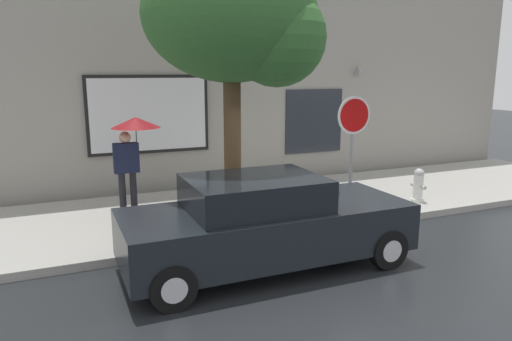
{
  "coord_description": "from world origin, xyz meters",
  "views": [
    {
      "loc": [
        -3.86,
        -6.49,
        3.09
      ],
      "look_at": [
        -0.3,
        1.8,
        1.2
      ],
      "focal_mm": 33.27,
      "sensor_mm": 36.0,
      "label": 1
    }
  ],
  "objects": [
    {
      "name": "fire_hydrant",
      "position": [
        3.73,
        1.76,
        0.53
      ],
      "size": [
        0.3,
        0.44,
        0.77
      ],
      "color": "white",
      "rests_on": "sidewalk"
    },
    {
      "name": "ground_plane",
      "position": [
        0.0,
        0.0,
        0.0
      ],
      "size": [
        60.0,
        60.0,
        0.0
      ],
      "primitive_type": "plane",
      "color": "black"
    },
    {
      "name": "stop_sign",
      "position": [
        1.69,
        1.48,
        1.89
      ],
      "size": [
        0.76,
        0.1,
        2.46
      ],
      "color": "gray",
      "rests_on": "sidewalk"
    },
    {
      "name": "parked_car",
      "position": [
        -0.9,
        0.04,
        0.73
      ],
      "size": [
        4.57,
        1.85,
        1.5
      ],
      "color": "black",
      "rests_on": "ground"
    },
    {
      "name": "pedestrian_with_umbrella",
      "position": [
        -2.38,
        3.45,
        1.75
      ],
      "size": [
        1.01,
        1.01,
        2.02
      ],
      "color": "black",
      "rests_on": "sidewalk"
    },
    {
      "name": "building_facade",
      "position": [
        -0.01,
        5.5,
        3.48
      ],
      "size": [
        20.0,
        0.67,
        7.0
      ],
      "color": "#9E998E",
      "rests_on": "ground"
    },
    {
      "name": "sidewalk",
      "position": [
        0.0,
        3.0,
        0.07
      ],
      "size": [
        20.0,
        4.0,
        0.15
      ],
      "primitive_type": "cube",
      "color": "#A3A099",
      "rests_on": "ground"
    },
    {
      "name": "street_tree",
      "position": [
        -0.71,
        1.54,
        3.95
      ],
      "size": [
        3.13,
        2.66,
        5.08
      ],
      "color": "#4C3823",
      "rests_on": "sidewalk"
    }
  ]
}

